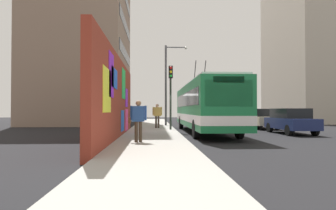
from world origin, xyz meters
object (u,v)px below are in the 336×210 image
object	(u,v)px
pedestrian_near_wall	(138,118)
street_lamp	(168,79)
parked_car_champagne	(259,118)
parked_car_black	(237,116)
traffic_light	(171,87)
city_bus	(204,105)
pedestrian_midblock	(157,114)
parked_car_navy	(290,120)

from	to	relation	value
pedestrian_near_wall	street_lamp	world-z (taller)	street_lamp
street_lamp	parked_car_champagne	bearing A→B (deg)	-106.75
parked_car_champagne	pedestrian_near_wall	world-z (taller)	pedestrian_near_wall
parked_car_black	traffic_light	xyz separation A→B (m)	(-9.23, 7.35, 2.25)
city_bus	traffic_light	distance (m)	2.66
parked_car_black	pedestrian_midblock	world-z (taller)	pedestrian_midblock
parked_car_navy	traffic_light	xyz separation A→B (m)	(2.11, 7.35, 2.25)
parked_car_black	street_lamp	distance (m)	8.84
parked_car_navy	pedestrian_midblock	xyz separation A→B (m)	(3.89, 8.24, 0.38)
city_bus	traffic_light	xyz separation A→B (m)	(0.88, 2.15, 1.30)
city_bus	pedestrian_near_wall	world-z (taller)	city_bus
pedestrian_near_wall	parked_car_navy	bearing A→B (deg)	-59.11
city_bus	parked_car_champagne	xyz separation A→B (m)	(4.11, -5.20, -0.95)
pedestrian_midblock	pedestrian_near_wall	xyz separation A→B (m)	(-9.37, 0.91, -0.05)
parked_car_black	pedestrian_near_wall	xyz separation A→B (m)	(-16.82, 9.15, 0.33)
pedestrian_near_wall	traffic_light	xyz separation A→B (m)	(7.59, -1.80, 1.91)
traffic_light	pedestrian_midblock	bearing A→B (deg)	26.61
parked_car_navy	parked_car_black	xyz separation A→B (m)	(11.35, -0.00, 0.00)
pedestrian_midblock	traffic_light	bearing A→B (deg)	-153.39
traffic_light	parked_car_champagne	bearing A→B (deg)	-66.31
parked_car_navy	parked_car_champagne	world-z (taller)	same
city_bus	parked_car_navy	size ratio (longest dim) A/B	3.04
pedestrian_midblock	parked_car_champagne	bearing A→B (deg)	-80.04
parked_car_navy	parked_car_champagne	distance (m)	5.34
traffic_light	parked_car_black	bearing A→B (deg)	-38.52
parked_car_navy	parked_car_champagne	size ratio (longest dim) A/B	0.83
pedestrian_midblock	parked_car_black	bearing A→B (deg)	-47.86
parked_car_black	parked_car_navy	bearing A→B (deg)	180.00
parked_car_champagne	pedestrian_midblock	xyz separation A→B (m)	(-1.45, 8.24, 0.38)
pedestrian_midblock	traffic_light	xyz separation A→B (m)	(-1.78, -0.89, 1.87)
city_bus	pedestrian_midblock	size ratio (longest dim) A/B	6.98
pedestrian_midblock	city_bus	bearing A→B (deg)	-131.16
parked_car_black	traffic_light	distance (m)	12.01
parked_car_navy	pedestrian_near_wall	distance (m)	10.67
parked_car_navy	pedestrian_near_wall	world-z (taller)	pedestrian_near_wall
city_bus	pedestrian_near_wall	bearing A→B (deg)	149.49
city_bus	parked_car_black	distance (m)	11.41
parked_car_black	pedestrian_near_wall	bearing A→B (deg)	151.45
parked_car_champagne	street_lamp	distance (m)	8.25
city_bus	street_lamp	xyz separation A→B (m)	(6.28, 2.03, 2.38)
pedestrian_midblock	pedestrian_near_wall	distance (m)	9.41
city_bus	traffic_light	bearing A→B (deg)	67.74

